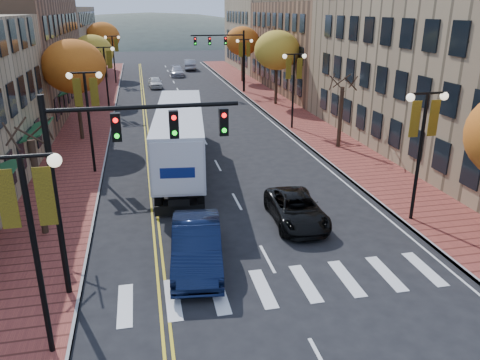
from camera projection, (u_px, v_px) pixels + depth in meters
ground at (300, 320)px, 14.99m from camera, size 200.00×200.00×0.00m
sidewalk_left at (92, 115)px, 43.02m from camera, size 4.00×85.00×0.15m
sidewalk_right at (280, 107)px, 46.53m from camera, size 4.00×85.00×0.15m
building_left_far at (46, 43)px, 65.98m from camera, size 12.00×26.00×9.50m
building_right_mid at (335, 47)px, 55.39m from camera, size 15.00×24.00×10.00m
building_right_far at (281, 33)px, 75.40m from camera, size 15.00×20.00×11.00m
tree_left_a at (38, 188)px, 19.79m from camera, size 0.28×0.28×4.20m
tree_left_b at (74, 67)px, 33.36m from camera, size 4.48×4.48×7.21m
tree_left_c at (93, 52)px, 48.17m from camera, size 4.16×4.16×6.69m
tree_left_d at (103, 37)px, 64.49m from camera, size 4.61×4.61×7.42m
tree_right_b at (340, 117)px, 32.48m from camera, size 0.28×0.28×4.20m
tree_right_c at (277, 50)px, 46.05m from camera, size 4.48×4.48×7.21m
tree_right_d at (242, 41)px, 60.78m from camera, size 4.35×4.35×7.00m
lamp_left_a at (30, 220)px, 12.04m from camera, size 1.96×0.36×6.05m
lamp_left_b at (87, 103)px, 26.71m from camera, size 1.96×0.36×6.05m
lamp_left_c at (105, 66)px, 43.22m from camera, size 1.96×0.36×6.05m
lamp_left_d at (113, 50)px, 59.73m from camera, size 1.96×0.36×6.05m
lamp_right_a at (423, 132)px, 20.47m from camera, size 1.96×0.36×6.05m
lamp_right_b at (294, 76)px, 36.98m from camera, size 1.96×0.36×6.05m
lamp_right_c at (244, 55)px, 53.49m from camera, size 1.96×0.36×6.05m
traffic_mast_near at (113, 157)px, 14.96m from camera, size 6.10×0.35×7.00m
traffic_mast_far at (227, 50)px, 52.87m from camera, size 6.10×0.34×7.00m
semi_truck at (180, 132)px, 28.48m from camera, size 4.21×16.03×3.96m
navy_sedan at (197, 245)px, 17.90m from camera, size 2.42×5.44×1.73m
black_suv at (296, 209)px, 21.61m from camera, size 2.42×4.89×1.33m
car_far_white at (155, 82)px, 58.01m from camera, size 1.76×3.99×1.34m
car_far_silver at (177, 71)px, 67.95m from camera, size 2.16×4.87×1.39m
car_far_oncoming at (190, 65)px, 74.58m from camera, size 1.94×5.01×1.63m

